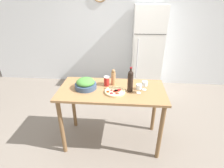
{
  "coord_description": "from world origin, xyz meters",
  "views": [
    {
      "loc": [
        0.17,
        -2.04,
        2.01
      ],
      "look_at": [
        0.0,
        0.03,
        0.95
      ],
      "focal_mm": 28.0,
      "sensor_mm": 36.0,
      "label": 1
    }
  ],
  "objects_px": {
    "wine_glass_near": "(139,87)",
    "homemade_pizza": "(115,92)",
    "pepper_mill": "(113,77)",
    "wine_glass_far": "(145,84)",
    "refrigerator": "(147,51)",
    "salt_canister": "(107,81)",
    "wine_bottle": "(130,81)",
    "salad_bowl": "(86,84)"
  },
  "relations": [
    {
      "from": "refrigerator",
      "to": "homemade_pizza",
      "type": "bearing_deg",
      "value": -107.48
    },
    {
      "from": "pepper_mill",
      "to": "wine_glass_far",
      "type": "bearing_deg",
      "value": -15.93
    },
    {
      "from": "wine_glass_near",
      "to": "salt_canister",
      "type": "distance_m",
      "value": 0.46
    },
    {
      "from": "refrigerator",
      "to": "wine_glass_far",
      "type": "distance_m",
      "value": 1.74
    },
    {
      "from": "wine_glass_near",
      "to": "wine_glass_far",
      "type": "distance_m",
      "value": 0.12
    },
    {
      "from": "wine_glass_near",
      "to": "salad_bowl",
      "type": "bearing_deg",
      "value": 173.88
    },
    {
      "from": "salt_canister",
      "to": "refrigerator",
      "type": "bearing_deg",
      "value": 66.83
    },
    {
      "from": "pepper_mill",
      "to": "homemade_pizza",
      "type": "bearing_deg",
      "value": -80.8
    },
    {
      "from": "refrigerator",
      "to": "salad_bowl",
      "type": "height_order",
      "value": "refrigerator"
    },
    {
      "from": "wine_glass_near",
      "to": "homemade_pizza",
      "type": "height_order",
      "value": "wine_glass_near"
    },
    {
      "from": "wine_bottle",
      "to": "homemade_pizza",
      "type": "distance_m",
      "value": 0.24
    },
    {
      "from": "wine_bottle",
      "to": "wine_glass_far",
      "type": "relative_size",
      "value": 2.72
    },
    {
      "from": "refrigerator",
      "to": "salt_canister",
      "type": "bearing_deg",
      "value": -113.17
    },
    {
      "from": "wine_glass_far",
      "to": "homemade_pizza",
      "type": "height_order",
      "value": "wine_glass_far"
    },
    {
      "from": "wine_glass_near",
      "to": "homemade_pizza",
      "type": "bearing_deg",
      "value": -177.06
    },
    {
      "from": "wine_glass_near",
      "to": "wine_bottle",
      "type": "bearing_deg",
      "value": 160.27
    },
    {
      "from": "wine_bottle",
      "to": "salad_bowl",
      "type": "xyz_separation_m",
      "value": [
        -0.59,
        0.04,
        -0.09
      ]
    },
    {
      "from": "pepper_mill",
      "to": "wine_glass_near",
      "type": "bearing_deg",
      "value": -31.73
    },
    {
      "from": "salad_bowl",
      "to": "salt_canister",
      "type": "xyz_separation_m",
      "value": [
        0.27,
        0.1,
        0.0
      ]
    },
    {
      "from": "salad_bowl",
      "to": "wine_glass_near",
      "type": "bearing_deg",
      "value": -6.12
    },
    {
      "from": "homemade_pizza",
      "to": "salt_canister",
      "type": "bearing_deg",
      "value": 123.99
    },
    {
      "from": "homemade_pizza",
      "to": "salt_canister",
      "type": "height_order",
      "value": "salt_canister"
    },
    {
      "from": "wine_glass_near",
      "to": "salt_canister",
      "type": "bearing_deg",
      "value": 158.12
    },
    {
      "from": "pepper_mill",
      "to": "homemade_pizza",
      "type": "relative_size",
      "value": 0.86
    },
    {
      "from": "refrigerator",
      "to": "wine_glass_far",
      "type": "height_order",
      "value": "refrigerator"
    },
    {
      "from": "wine_glass_far",
      "to": "pepper_mill",
      "type": "xyz_separation_m",
      "value": [
        -0.42,
        0.12,
        0.02
      ]
    },
    {
      "from": "refrigerator",
      "to": "wine_glass_near",
      "type": "xyz_separation_m",
      "value": [
        -0.27,
        -1.82,
        0.05
      ]
    },
    {
      "from": "salad_bowl",
      "to": "homemade_pizza",
      "type": "bearing_deg",
      "value": -12.86
    },
    {
      "from": "wine_bottle",
      "to": "wine_glass_far",
      "type": "height_order",
      "value": "wine_bottle"
    },
    {
      "from": "homemade_pizza",
      "to": "wine_glass_near",
      "type": "bearing_deg",
      "value": 2.94
    },
    {
      "from": "wine_bottle",
      "to": "pepper_mill",
      "type": "bearing_deg",
      "value": 143.32
    },
    {
      "from": "wine_bottle",
      "to": "wine_glass_near",
      "type": "bearing_deg",
      "value": -19.73
    },
    {
      "from": "refrigerator",
      "to": "salt_canister",
      "type": "xyz_separation_m",
      "value": [
        -0.71,
        -1.65,
        0.03
      ]
    },
    {
      "from": "wine_bottle",
      "to": "homemade_pizza",
      "type": "bearing_deg",
      "value": -163.88
    },
    {
      "from": "refrigerator",
      "to": "wine_glass_near",
      "type": "relative_size",
      "value": 15.15
    },
    {
      "from": "wine_glass_near",
      "to": "wine_glass_far",
      "type": "xyz_separation_m",
      "value": [
        0.08,
        0.09,
        0.0
      ]
    },
    {
      "from": "wine_glass_near",
      "to": "wine_glass_far",
      "type": "height_order",
      "value": "same"
    },
    {
      "from": "pepper_mill",
      "to": "salt_canister",
      "type": "distance_m",
      "value": 0.11
    },
    {
      "from": "refrigerator",
      "to": "wine_glass_far",
      "type": "xyz_separation_m",
      "value": [
        -0.2,
        -1.73,
        0.05
      ]
    },
    {
      "from": "wine_glass_near",
      "to": "homemade_pizza",
      "type": "xyz_separation_m",
      "value": [
        -0.3,
        -0.02,
        -0.07
      ]
    },
    {
      "from": "pepper_mill",
      "to": "homemade_pizza",
      "type": "height_order",
      "value": "pepper_mill"
    },
    {
      "from": "pepper_mill",
      "to": "homemade_pizza",
      "type": "xyz_separation_m",
      "value": [
        0.04,
        -0.23,
        -0.1
      ]
    }
  ]
}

